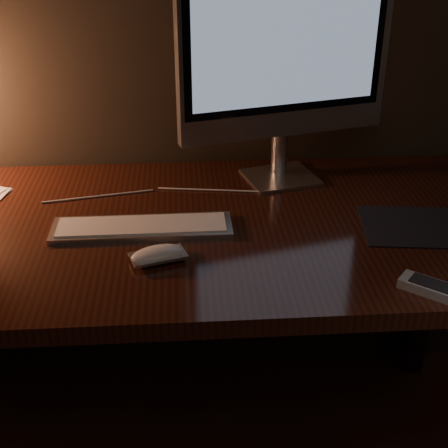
{
  "coord_description": "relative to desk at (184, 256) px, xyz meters",
  "views": [
    {
      "loc": [
        0.01,
        0.59,
        1.42
      ],
      "look_at": [
        0.09,
        1.73,
        0.81
      ],
      "focal_mm": 50.0,
      "sensor_mm": 36.0,
      "label": 1
    }
  ],
  "objects": [
    {
      "name": "mouse",
      "position": [
        -0.05,
        -0.23,
        0.14
      ],
      "size": [
        0.13,
        0.09,
        0.02
      ],
      "primitive_type": "ellipsoid",
      "rotation": [
        0.0,
        0.0,
        0.29
      ],
      "color": "white",
      "rests_on": "desk"
    },
    {
      "name": "cable",
      "position": [
        -0.07,
        0.09,
        0.13
      ],
      "size": [
        0.53,
        0.01,
        0.0
      ],
      "primitive_type": "cylinder",
      "rotation": [
        0.0,
        1.57,
        -0.01
      ],
      "color": "white",
      "rests_on": "desk"
    },
    {
      "name": "keyboard",
      "position": [
        -0.09,
        -0.09,
        0.14
      ],
      "size": [
        0.4,
        0.11,
        0.02
      ],
      "primitive_type": "cube",
      "rotation": [
        0.0,
        0.0,
        0.0
      ],
      "color": "silver",
      "rests_on": "desk"
    },
    {
      "name": "mousepad",
      "position": [
        0.53,
        -0.12,
        0.13
      ],
      "size": [
        0.27,
        0.23,
        0.0
      ],
      "primitive_type": "cube",
      "rotation": [
        0.0,
        0.0,
        -0.13
      ],
      "color": "black",
      "rests_on": "desk"
    },
    {
      "name": "monitor",
      "position": [
        0.26,
        0.16,
        0.47
      ],
      "size": [
        0.54,
        0.2,
        0.57
      ],
      "rotation": [
        0.0,
        0.0,
        0.26
      ],
      "color": "silver",
      "rests_on": "desk"
    },
    {
      "name": "desk",
      "position": [
        0.0,
        0.0,
        0.0
      ],
      "size": [
        1.6,
        0.75,
        0.75
      ],
      "color": "black",
      "rests_on": "ground"
    }
  ]
}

